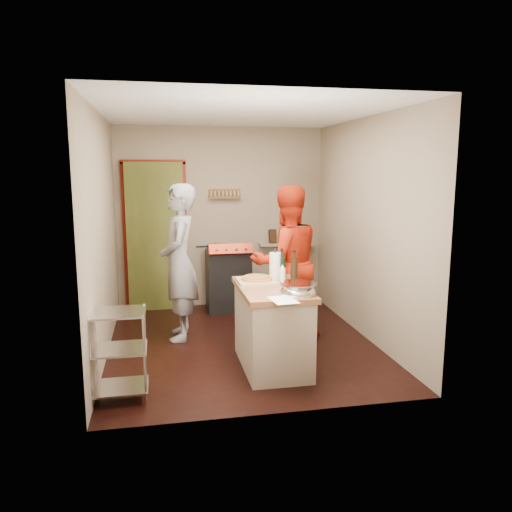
# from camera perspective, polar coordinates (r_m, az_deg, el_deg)

# --- Properties ---
(floor) EXTENTS (3.50, 3.50, 0.00)m
(floor) POSITION_cam_1_polar(r_m,az_deg,el_deg) (5.91, -1.68, -9.87)
(floor) COLOR black
(floor) RESTS_ON ground
(back_wall) EXTENTS (3.00, 0.44, 2.60)m
(back_wall) POSITION_cam_1_polar(r_m,az_deg,el_deg) (7.33, -8.99, 2.97)
(back_wall) COLOR gray
(back_wall) RESTS_ON ground
(left_wall) EXTENTS (0.04, 3.50, 2.60)m
(left_wall) POSITION_cam_1_polar(r_m,az_deg,el_deg) (5.56, -17.18, 2.26)
(left_wall) COLOR gray
(left_wall) RESTS_ON ground
(right_wall) EXTENTS (0.04, 3.50, 2.60)m
(right_wall) POSITION_cam_1_polar(r_m,az_deg,el_deg) (6.03, 12.47, 3.02)
(right_wall) COLOR gray
(right_wall) RESTS_ON ground
(ceiling) EXTENTS (3.00, 3.50, 0.02)m
(ceiling) POSITION_cam_1_polar(r_m,az_deg,el_deg) (5.60, -1.82, 16.17)
(ceiling) COLOR white
(ceiling) RESTS_ON back_wall
(stove) EXTENTS (0.60, 0.63, 1.00)m
(stove) POSITION_cam_1_polar(r_m,az_deg,el_deg) (7.15, -3.20, -2.65)
(stove) COLOR black
(stove) RESTS_ON ground
(wire_shelving) EXTENTS (0.48, 0.40, 0.80)m
(wire_shelving) POSITION_cam_1_polar(r_m,az_deg,el_deg) (4.58, -15.39, -10.36)
(wire_shelving) COLOR silver
(wire_shelving) RESTS_ON ground
(island) EXTENTS (0.67, 1.25, 1.15)m
(island) POSITION_cam_1_polar(r_m,az_deg,el_deg) (5.10, 1.91, -7.77)
(island) COLOR beige
(island) RESTS_ON ground
(person_stripe) EXTENTS (0.47, 0.69, 1.84)m
(person_stripe) POSITION_cam_1_polar(r_m,az_deg,el_deg) (5.92, -8.77, -0.73)
(person_stripe) COLOR #BCBCC1
(person_stripe) RESTS_ON ground
(person_red) EXTENTS (0.98, 0.82, 1.82)m
(person_red) POSITION_cam_1_polar(r_m,az_deg,el_deg) (5.91, 3.49, -0.76)
(person_red) COLOR #B3230B
(person_red) RESTS_ON ground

